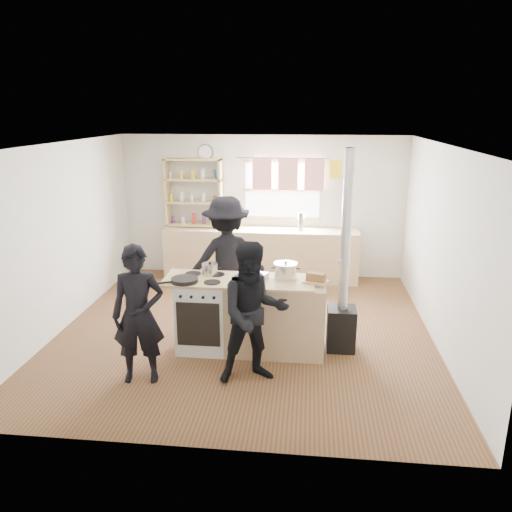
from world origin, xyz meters
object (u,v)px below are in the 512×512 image
Objects in this scene: skillet_greens at (185,280)px; person_far at (227,260)px; stockpot_stove at (210,269)px; roast_tray at (253,276)px; thermos at (301,222)px; person_near_left at (138,315)px; flue_heater at (342,301)px; cooking_island at (251,315)px; bread_board at (316,278)px; person_near_right at (254,313)px; stockpot_counter at (286,270)px.

person_far is at bearing 72.60° from skillet_greens.
person_far is at bearing 83.49° from stockpot_stove.
roast_tray is 0.56m from stockpot_stove.
person_near_left reaches higher than thermos.
person_far reaches higher than thermos.
flue_heater is at bearing 0.11° from stockpot_stove.
cooking_island is 1.09m from person_far.
bread_board is (1.31, -0.16, -0.02)m from stockpot_stove.
person_far is at bearing 59.09° from person_near_left.
flue_heater is at bearing 5.21° from roast_tray.
person_far reaches higher than stockpot_stove.
cooking_island is 0.93m from skillet_greens.
person_near_left is at bearing -117.15° from skillet_greens.
thermos is at bearing 79.15° from roast_tray.
person_near_right is (-0.43, -3.48, -0.25)m from thermos.
cooking_island is at bearing -15.38° from stockpot_stove.
stockpot_stove is at bearing -179.89° from flue_heater.
stockpot_counter is 0.87× the size of bread_board.
bread_board reaches higher than roast_tray.
skillet_greens is (-1.32, -2.94, -0.09)m from thermos.
thermos is 0.16× the size of person_far.
bread_board is at bearing -4.40° from roast_tray.
person_far is (0.33, 1.06, -0.06)m from skillet_greens.
skillet_greens is at bearing -165.07° from roast_tray.
person_far is (-0.47, 0.85, -0.07)m from roast_tray.
stockpot_counter is (0.94, -0.03, 0.02)m from stockpot_stove.
person_near_left is at bearing -143.02° from cooking_island.
person_near_left is (-0.35, -0.68, -0.18)m from skillet_greens.
person_near_left reaches higher than stockpot_stove.
stockpot_stove is at bearing 173.23° from bread_board.
thermos is 0.15× the size of cooking_island.
cooking_island is 5.13× the size of roast_tray.
person_near_right is at bearing -31.43° from skillet_greens.
flue_heater reaches higher than cooking_island.
person_far is (-0.99, -1.87, -0.15)m from thermos.
cooking_island is 0.51m from roast_tray.
cooking_island is 1.15m from flue_heater.
thermos is at bearing 94.90° from bread_board.
person_far is (-1.57, 0.75, 0.25)m from flue_heater.
roast_tray is at bearing 78.81° from person_near_right.
cooking_island is 9.87× the size of stockpot_stove.
stockpot_stove is (-0.55, 0.10, 0.03)m from roast_tray.
thermos reaches higher than stockpot_counter.
bread_board is at bearing -6.77° from stockpot_stove.
flue_heater is 1.76m from person_far.
person_near_right is 1.71m from person_far.
flue_heater is 1.40× the size of person_far.
skillet_greens is at bearing -170.63° from flue_heater.
stockpot_stove is 1.18m from person_near_left.
person_near_right is (-1.01, -0.86, 0.15)m from flue_heater.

